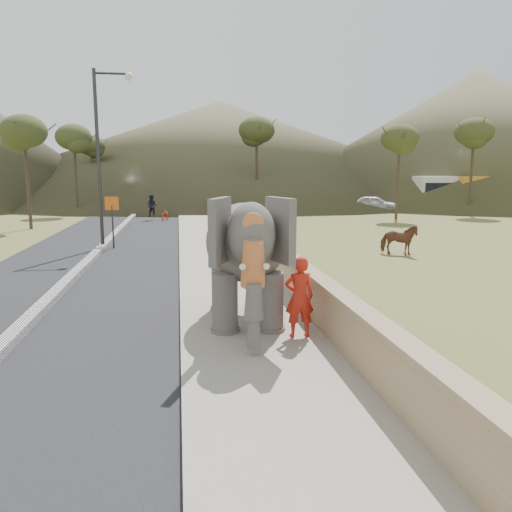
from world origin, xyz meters
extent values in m
plane|color=olive|center=(0.00, 0.00, 0.00)|extent=(160.00, 160.00, 0.00)
cube|color=black|center=(-5.00, 10.00, 0.01)|extent=(7.00, 120.00, 0.03)
cube|color=black|center=(-5.00, 10.00, 0.11)|extent=(0.35, 120.00, 0.22)
cube|color=#9E9687|center=(0.00, 10.00, 0.07)|extent=(3.00, 120.00, 0.15)
cube|color=tan|center=(1.65, 10.00, 0.55)|extent=(0.30, 120.00, 1.10)
cylinder|color=#2B2A2E|center=(-5.00, 15.57, 4.00)|extent=(0.16, 0.16, 8.00)
cylinder|color=#2B2A2E|center=(-4.20, 15.57, 7.80)|extent=(1.60, 0.10, 0.10)
sphere|color=#FFF2CC|center=(-3.50, 15.57, 7.70)|extent=(0.36, 0.36, 0.36)
cylinder|color=#2D2D33|center=(-4.50, 15.50, 1.00)|extent=(0.08, 0.08, 2.00)
cube|color=orange|center=(-4.50, 15.50, 2.10)|extent=(0.60, 0.05, 0.60)
imported|color=brown|center=(7.80, 11.82, 0.65)|extent=(1.70, 1.36, 1.31)
imported|color=silver|center=(15.61, 33.89, 0.72)|extent=(4.55, 3.27, 1.44)
cube|color=silver|center=(25.24, 33.99, 1.55)|extent=(11.14, 3.19, 3.10)
cube|color=orange|center=(28.41, 33.38, 1.55)|extent=(11.04, 2.70, 3.10)
cone|color=brown|center=(36.00, 52.00, 8.00)|extent=(56.00, 56.00, 16.00)
cone|color=brown|center=(5.00, 70.00, 7.00)|extent=(80.00, 80.00, 14.00)
imported|color=red|center=(0.95, 1.64, 1.00)|extent=(0.62, 0.41, 1.70)
imported|color=#9C2A0E|center=(-2.44, 28.73, 0.42)|extent=(0.99, 1.69, 0.84)
imported|color=black|center=(-3.38, 28.73, 1.06)|extent=(0.93, 0.82, 1.63)
camera|label=1|loc=(-1.46, -8.11, 3.56)|focal=35.00mm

